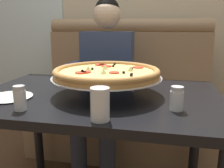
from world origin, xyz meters
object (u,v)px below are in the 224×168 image
object	(u,v)px
drinking_glass	(100,106)
patio_chair	(38,64)
booth_bench	(123,102)
shaker_parmesan	(177,100)
pizza	(107,73)
diner_main	(105,73)
shaker_oregano	(20,100)
plate_near_left	(9,96)
dining_table	(98,110)

from	to	relation	value
drinking_glass	patio_chair	xyz separation A→B (m)	(-1.54, 2.35, -0.25)
booth_bench	drinking_glass	xyz separation A→B (m)	(0.10, -1.22, 0.37)
booth_bench	shaker_parmesan	xyz separation A→B (m)	(0.38, -1.05, 0.36)
pizza	patio_chair	xyz separation A→B (m)	(-1.48, 2.00, -0.31)
shaker_parmesan	patio_chair	xyz separation A→B (m)	(-1.82, 2.18, -0.24)
diner_main	shaker_oregano	size ratio (longest dim) A/B	12.35
diner_main	patio_chair	size ratio (longest dim) A/B	1.48
shaker_oregano	drinking_glass	size ratio (longest dim) A/B	0.84
pizza	shaker_oregano	world-z (taller)	pizza
booth_bench	shaker_oregano	size ratio (longest dim) A/B	14.59
diner_main	plate_near_left	distance (m)	0.82
dining_table	plate_near_left	world-z (taller)	plate_near_left
shaker_parmesan	drinking_glass	size ratio (longest dim) A/B	0.81
pizza	dining_table	bearing A→B (deg)	-179.59
shaker_oregano	drinking_glass	world-z (taller)	drinking_glass
pizza	plate_near_left	bearing A→B (deg)	-160.72
shaker_parmesan	pizza	bearing A→B (deg)	152.31
shaker_parmesan	booth_bench	bearing A→B (deg)	109.94
diner_main	plate_near_left	xyz separation A→B (m)	(-0.29, -0.77, 0.02)
patio_chair	diner_main	bearing A→B (deg)	-46.35
booth_bench	diner_main	bearing A→B (deg)	-111.77
patio_chair	dining_table	bearing A→B (deg)	-54.40
booth_bench	plate_near_left	distance (m)	1.16
shaker_parmesan	drinking_glass	distance (m)	0.33
booth_bench	plate_near_left	bearing A→B (deg)	-111.10
shaker_parmesan	shaker_oregano	xyz separation A→B (m)	(-0.63, -0.13, 0.00)
dining_table	drinking_glass	distance (m)	0.39
pizza	plate_near_left	xyz separation A→B (m)	(-0.45, -0.16, -0.10)
dining_table	diner_main	bearing A→B (deg)	99.87
diner_main	shaker_parmesan	xyz separation A→B (m)	(0.49, -0.79, 0.05)
dining_table	shaker_oregano	size ratio (longest dim) A/B	12.06
booth_bench	pizza	distance (m)	0.98
plate_near_left	diner_main	bearing A→B (deg)	69.13
shaker_parmesan	plate_near_left	world-z (taller)	shaker_parmesan
booth_bench	pizza	bearing A→B (deg)	-86.84
shaker_oregano	shaker_parmesan	bearing A→B (deg)	11.66
dining_table	plate_near_left	distance (m)	0.44
shaker_oregano	plate_near_left	distance (m)	0.22
pizza	booth_bench	bearing A→B (deg)	93.16
booth_bench	shaker_oregano	world-z (taller)	booth_bench
pizza	patio_chair	bearing A→B (deg)	126.51
dining_table	plate_near_left	bearing A→B (deg)	-158.62
shaker_parmesan	plate_near_left	xyz separation A→B (m)	(-0.78, 0.02, -0.03)
shaker_parmesan	dining_table	bearing A→B (deg)	155.43
plate_near_left	patio_chair	distance (m)	2.41
shaker_oregano	patio_chair	xyz separation A→B (m)	(-1.19, 2.31, -0.24)
dining_table	shaker_parmesan	size ratio (longest dim) A/B	12.44
dining_table	pizza	bearing A→B (deg)	0.41
shaker_oregano	pizza	bearing A→B (deg)	46.03
shaker_oregano	plate_near_left	world-z (taller)	shaker_oregano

